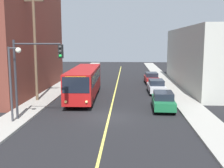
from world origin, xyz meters
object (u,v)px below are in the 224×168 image
at_px(utility_pole_near, 35,39).
at_px(street_lamp_left, 13,73).
at_px(city_bus, 85,81).
at_px(parked_car_green, 163,101).
at_px(parked_car_silver, 156,86).
at_px(parked_car_red, 151,78).
at_px(traffic_signal_left_corner, 35,65).

distance_m(utility_pole_near, street_lamp_left, 7.98).
xyz_separation_m(city_bus, parked_car_green, (7.73, -4.79, -0.98)).
distance_m(parked_car_silver, utility_pole_near, 14.57).
bearing_deg(parked_car_silver, parked_car_red, 89.25).
relative_size(city_bus, utility_pole_near, 1.09).
relative_size(parked_car_green, utility_pole_near, 0.40).
xyz_separation_m(parked_car_red, street_lamp_left, (-11.77, -20.16, 2.90)).
relative_size(traffic_signal_left_corner, street_lamp_left, 1.09).
bearing_deg(traffic_signal_left_corner, utility_pole_near, 108.06).
bearing_deg(parked_car_green, traffic_signal_left_corner, -158.21).
distance_m(parked_car_green, parked_car_red, 15.46).
distance_m(parked_car_red, utility_pole_near, 18.65).
xyz_separation_m(city_bus, traffic_signal_left_corner, (-2.32, -8.81, 2.49)).
bearing_deg(traffic_signal_left_corner, parked_car_green, 21.79).
xyz_separation_m(parked_car_silver, utility_pole_near, (-12.48, -5.17, 5.45)).
xyz_separation_m(parked_car_green, street_lamp_left, (-11.47, -4.70, 2.90)).
relative_size(parked_car_silver, utility_pole_near, 0.39).
bearing_deg(utility_pole_near, traffic_signal_left_corner, -71.94).
bearing_deg(parked_car_green, parked_car_silver, 88.55).
bearing_deg(utility_pole_near, city_bus, 23.47).
bearing_deg(parked_car_red, street_lamp_left, -120.28).
xyz_separation_m(parked_car_green, parked_car_red, (0.30, 15.46, 0.00)).
xyz_separation_m(traffic_signal_left_corner, street_lamp_left, (-1.42, -0.68, -0.56)).
xyz_separation_m(city_bus, utility_pole_near, (-4.55, -1.98, 4.48)).
height_order(city_bus, parked_car_silver, city_bus).
height_order(city_bus, parked_car_green, city_bus).
height_order(city_bus, street_lamp_left, street_lamp_left).
bearing_deg(parked_car_red, traffic_signal_left_corner, -118.00).
xyz_separation_m(city_bus, street_lamp_left, (-3.74, -9.49, 1.92)).
distance_m(city_bus, parked_car_red, 13.39).
xyz_separation_m(parked_car_silver, street_lamp_left, (-11.67, -12.68, 2.90)).
relative_size(parked_car_silver, street_lamp_left, 0.80).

